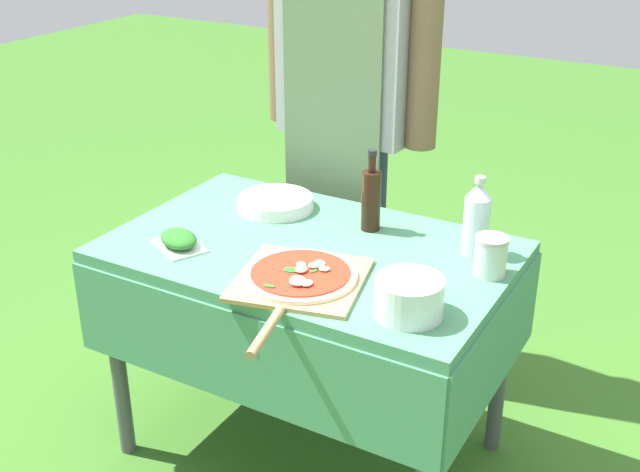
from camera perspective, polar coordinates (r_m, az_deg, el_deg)
ground_plane at (r=2.69m, az=-0.67°, el=-14.79°), size 12.00×12.00×0.00m
prep_table at (r=2.34m, az=-0.75°, el=-2.94°), size 1.15×0.73×0.73m
person_cook at (r=2.74m, az=2.06°, el=10.42°), size 0.65×0.25×1.75m
pizza_on_peel at (r=2.09m, az=-1.47°, el=-3.06°), size 0.39×0.56×0.05m
oil_bottle at (r=2.37m, az=3.65°, el=2.67°), size 0.06×0.06×0.25m
water_bottle at (r=2.25m, az=11.08°, el=1.25°), size 0.07×0.07×0.23m
herb_container at (r=2.31m, az=-10.02°, el=-0.27°), size 0.19×0.17×0.05m
mixing_tub at (r=1.94m, az=6.36°, el=-4.34°), size 0.17×0.17×0.10m
plate_stack at (r=2.54m, az=-3.17°, el=2.38°), size 0.24×0.24×0.04m
sauce_jar at (r=2.16m, az=12.02°, el=-1.55°), size 0.09×0.09×0.11m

